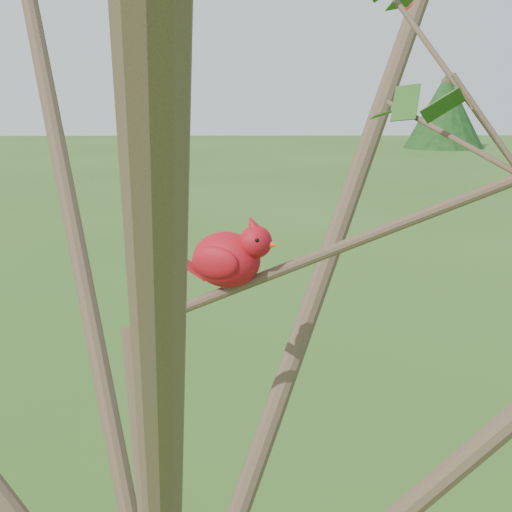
# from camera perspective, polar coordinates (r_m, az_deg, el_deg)

# --- Properties ---
(crabapple_tree) EXTENTS (2.35, 2.05, 2.95)m
(crabapple_tree) POSITION_cam_1_polar(r_m,az_deg,el_deg) (1.00, -7.10, 1.31)
(crabapple_tree) COLOR #443124
(crabapple_tree) RESTS_ON ground
(cardinal) EXTENTS (0.18, 0.12, 0.13)m
(cardinal) POSITION_cam_1_polar(r_m,az_deg,el_deg) (1.12, -2.09, -0.08)
(cardinal) COLOR #A40E16
(cardinal) RESTS_ON ground
(distant_trees) EXTENTS (38.03, 17.44, 3.21)m
(distant_trees) POSITION_cam_1_polar(r_m,az_deg,el_deg) (24.41, -13.43, 10.59)
(distant_trees) COLOR #443124
(distant_trees) RESTS_ON ground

